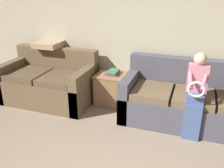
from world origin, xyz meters
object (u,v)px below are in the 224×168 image
(couch_side, at_px, (49,83))
(throw_pillow, at_px, (49,44))
(couch_main, at_px, (193,102))
(book_stack, at_px, (113,72))
(child_left_seated, at_px, (196,92))
(side_shelf, at_px, (112,89))

(couch_side, xyz_separation_m, throw_pillow, (-0.15, 0.33, 0.65))
(couch_main, distance_m, couch_side, 2.56)
(book_stack, height_order, throw_pillow, throw_pillow)
(throw_pillow, bearing_deg, child_left_seated, -13.60)
(couch_main, distance_m, child_left_seated, 0.52)
(child_left_seated, distance_m, side_shelf, 1.59)
(couch_main, bearing_deg, couch_side, -178.69)
(side_shelf, xyz_separation_m, throw_pillow, (-1.31, 0.07, 0.70))
(throw_pillow, bearing_deg, couch_side, -65.43)
(child_left_seated, bearing_deg, side_shelf, 157.66)
(couch_main, xyz_separation_m, child_left_seated, (0.02, -0.39, 0.34))
(side_shelf, distance_m, throw_pillow, 1.48)
(couch_main, relative_size, couch_side, 1.32)
(child_left_seated, relative_size, book_stack, 4.54)
(couch_side, xyz_separation_m, child_left_seated, (2.58, -0.33, 0.34))
(side_shelf, relative_size, book_stack, 2.12)
(couch_side, distance_m, side_shelf, 1.18)
(child_left_seated, distance_m, book_stack, 1.54)
(couch_main, xyz_separation_m, throw_pillow, (-2.71, 0.27, 0.66))
(side_shelf, distance_m, book_stack, 0.31)
(child_left_seated, height_order, throw_pillow, child_left_seated)
(side_shelf, bearing_deg, child_left_seated, -22.34)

